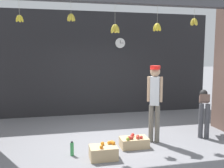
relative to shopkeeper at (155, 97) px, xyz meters
The scene contains 8 objects.
ground_plane 1.37m from the shopkeeper, 161.19° to the left, with size 60.00×60.00×0.00m, color slate.
shop_back_wall 3.16m from the shopkeeper, 105.63° to the left, with size 7.78×0.12×3.37m, color #232326.
shopkeeper is the anchor object (origin of this frame).
worker_stooping 1.43m from the shopkeeper, ahead, with size 0.55×0.77×1.08m.
fruit_crate_oranges 1.72m from the shopkeeper, 152.96° to the right, with size 0.52×0.37×0.31m.
fruit_crate_apples 1.10m from the shopkeeper, 157.43° to the right, with size 0.59×0.36×0.28m.
water_bottle 2.12m from the shopkeeper, 168.52° to the right, with size 0.07×0.07×0.29m.
wall_clock 3.19m from the shopkeeper, 91.33° to the left, with size 0.35×0.03×0.35m.
Camera 1 is at (-1.29, -5.47, 2.01)m, focal length 40.00 mm.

